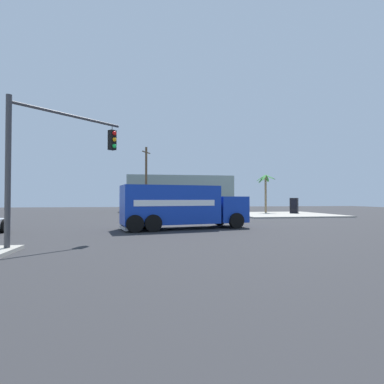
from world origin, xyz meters
The scene contains 8 objects.
ground_plane centered at (0.00, 0.00, 0.00)m, with size 100.00×100.00×0.00m, color #2B2B2D.
sidewalk_corner_far centered at (12.90, 12.90, 0.07)m, with size 10.87×10.87×0.14m, color #9E998E.
delivery_truck centered at (-0.56, -0.85, 1.44)m, with size 8.34×4.20×2.73m.
traffic_light_primary centered at (-6.58, -7.00, 3.87)m, with size 3.76×3.45×5.58m.
vending_machine_red centered at (15.14, 14.20, 1.07)m, with size 1.17×1.15×1.85m.
palm_tree_far centered at (12.30, 16.06, 3.41)m, with size 2.69×2.45×4.82m.
utility_pole centered at (-2.58, 21.11, 4.58)m, with size 1.12×2.01×8.87m.
building_backdrop centered at (2.71, 27.41, 2.71)m, with size 16.12×6.00×5.43m, color gray.
Camera 1 is at (-2.97, -19.97, 1.92)m, focal length 28.23 mm.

